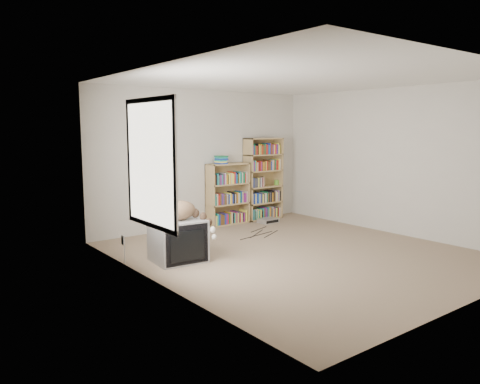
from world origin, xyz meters
TOP-DOWN VIEW (x-y plane):
  - floor at (0.00, 0.00)m, footprint 4.50×5.00m
  - wall_back at (0.00, 2.50)m, footprint 4.50×0.02m
  - wall_front at (0.00, -2.50)m, footprint 4.50×0.02m
  - wall_left at (-2.25, 0.00)m, footprint 0.02×5.00m
  - wall_right at (2.25, 0.00)m, footprint 0.02×5.00m
  - ceiling at (0.00, 0.00)m, footprint 4.50×5.00m
  - window at (-2.24, 0.20)m, footprint 0.02×1.22m
  - crt_tv at (-1.59, 0.73)m, footprint 0.72×0.66m
  - cat at (-1.55, 0.63)m, footprint 0.72×0.53m
  - bookcase_tall at (1.30, 2.36)m, footprint 0.81×0.30m
  - bookcase_short at (0.43, 2.36)m, footprint 0.84×0.30m
  - book_stack at (0.25, 2.32)m, footprint 0.18×0.23m
  - green_mug at (1.65, 2.34)m, footprint 0.09×0.09m
  - framed_print at (1.32, 2.44)m, footprint 0.13×0.05m
  - dvd_player at (1.12, 1.97)m, footprint 0.37×0.27m
  - wall_outlet at (-2.24, 1.07)m, footprint 0.01×0.08m
  - floor_cables at (0.35, 1.46)m, footprint 1.20×0.70m

SIDE VIEW (x-z plane):
  - floor at x=0.00m, z-range -0.01..0.01m
  - floor_cables at x=0.35m, z-range 0.00..0.01m
  - dvd_player at x=1.12m, z-range 0.00..0.08m
  - crt_tv at x=-1.59m, z-range 0.00..0.58m
  - wall_outlet at x=-2.24m, z-range 0.26..0.39m
  - bookcase_short at x=0.43m, z-range -0.05..1.11m
  - cat at x=-1.55m, z-range 0.38..0.97m
  - green_mug at x=1.65m, z-range 0.66..0.76m
  - framed_print at x=1.32m, z-range 0.66..0.84m
  - bookcase_tall at x=1.30m, z-range -0.03..1.59m
  - book_stack at x=0.25m, z-range 1.16..1.31m
  - wall_back at x=0.00m, z-range 0.00..2.50m
  - wall_front at x=0.00m, z-range 0.00..2.50m
  - wall_left at x=-2.25m, z-range 0.00..2.50m
  - wall_right at x=2.25m, z-range 0.00..2.50m
  - window at x=-2.24m, z-range 0.64..2.16m
  - ceiling at x=0.00m, z-range 2.49..2.51m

